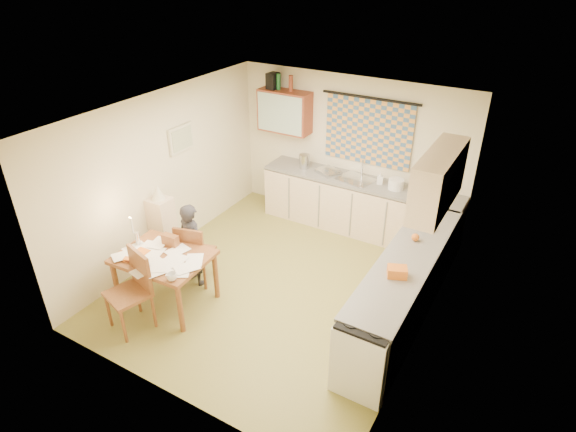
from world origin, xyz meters
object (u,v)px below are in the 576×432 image
Objects in this scene: person at (193,244)px; stove at (366,352)px; counter_right at (404,287)px; chair_far at (197,263)px; counter_back at (358,206)px; shelf_stand at (163,230)px; dining_table at (167,279)px.

stove is at bearing -178.73° from person.
chair_far is at bearing -165.14° from counter_right.
counter_right is at bearing -51.73° from counter_back.
person reaches higher than chair_far.
shelf_stand reaches higher than stove.
dining_table is at bearing -154.96° from counter_right.
dining_table is 0.58m from chair_far.
shelf_stand is (-3.54, 0.73, 0.07)m from stove.
counter_back and counter_right have the same top height.
shelf_stand is (-0.75, 0.20, -0.10)m from person.
chair_far is 0.82m from shelf_stand.
chair_far reaches higher than counter_back.
counter_back is at bearing 61.41° from dining_table.
counter_right is 2.44× the size of dining_table.
person is (-0.02, -0.03, 0.33)m from chair_far.
stove is 2.81m from dining_table.
person is at bearing -15.24° from shelf_stand.
stove is 2.83m from chair_far.
dining_table is 1.06m from shelf_stand.
counter_right is 2.38× the size of person.
chair_far is at bearing -13.04° from shelf_stand.
counter_right reaches higher than stove.
stove is (-0.00, -1.29, -0.00)m from counter_right.
counter_right is 1.29m from stove.
stove is (1.36, -3.01, -0.00)m from counter_back.
person is at bearing -164.77° from counter_right.
person reaches higher than counter_back.
counter_back is 2.20m from counter_right.
stove is at bearing 154.15° from chair_far.
stove is 3.62m from shelf_stand.
shelf_stand is at bearing 168.34° from stove.
dining_table is at bearing -115.42° from counter_back.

